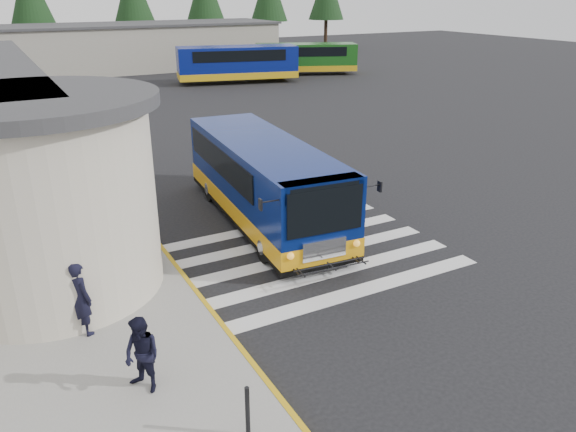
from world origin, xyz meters
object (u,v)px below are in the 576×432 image
transit_bus (264,184)px  far_bus_b (306,57)px  pedestrian_a (81,298)px  far_bus_a (237,62)px  bollard (248,412)px  pedestrian_b (142,355)px

transit_bus → far_bus_b: (18.63, 29.24, 0.22)m
far_bus_b → transit_bus: bearing=169.6°
pedestrian_a → far_bus_b: 41.80m
far_bus_a → bollard: bearing=169.9°
transit_bus → bollard: size_ratio=9.77×
pedestrian_b → far_bus_b: size_ratio=0.17×
far_bus_a → far_bus_b: 7.53m
pedestrian_a → pedestrian_b: (0.64, -2.49, -0.10)m
transit_bus → pedestrian_b: (-5.79, -6.70, -0.36)m
bollard → far_bus_b: size_ratio=0.11×
transit_bus → far_bus_a: far_bus_a is taller
transit_bus → far_bus_a: 29.89m
bollard → far_bus_b: bearing=58.5°
far_bus_a → far_bus_b: bearing=-64.7°
far_bus_a → far_bus_b: (7.36, 1.55, -0.12)m
transit_bus → far_bus_b: transit_bus is taller
transit_bus → far_bus_b: 34.67m
bollard → far_bus_a: 39.70m
pedestrian_b → bollard: 2.34m
pedestrian_b → transit_bus: bearing=108.9°
pedestrian_b → bollard: (1.20, -1.99, -0.27)m
far_bus_a → pedestrian_a: bearing=164.4°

